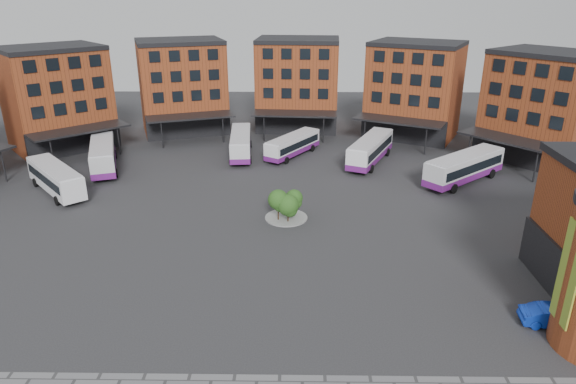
{
  "coord_description": "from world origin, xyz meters",
  "views": [
    {
      "loc": [
        2.87,
        -36.17,
        22.34
      ],
      "look_at": [
        2.22,
        9.31,
        4.0
      ],
      "focal_mm": 32.0,
      "sensor_mm": 36.0,
      "label": 1
    }
  ],
  "objects_px": {
    "bus_c": "(241,143)",
    "blue_car": "(554,316)",
    "bus_b": "(103,154)",
    "tree_island": "(286,204)",
    "bus_a": "(55,177)",
    "bus_d": "(293,145)",
    "bus_e": "(370,149)",
    "bus_f": "(465,167)"
  },
  "relations": [
    {
      "from": "bus_d",
      "to": "blue_car",
      "type": "distance_m",
      "value": 42.92
    },
    {
      "from": "bus_b",
      "to": "bus_f",
      "type": "distance_m",
      "value": 45.78
    },
    {
      "from": "bus_b",
      "to": "bus_d",
      "type": "xyz_separation_m",
      "value": [
        24.69,
        5.72,
        -0.31
      ]
    },
    {
      "from": "bus_b",
      "to": "tree_island",
      "type": "bearing_deg",
      "value": -51.67
    },
    {
      "from": "bus_c",
      "to": "bus_b",
      "type": "bearing_deg",
      "value": -165.8
    },
    {
      "from": "tree_island",
      "to": "bus_f",
      "type": "height_order",
      "value": "bus_f"
    },
    {
      "from": "bus_d",
      "to": "bus_f",
      "type": "distance_m",
      "value": 23.2
    },
    {
      "from": "bus_d",
      "to": "bus_c",
      "type": "bearing_deg",
      "value": -148.37
    },
    {
      "from": "bus_d",
      "to": "bus_e",
      "type": "xyz_separation_m",
      "value": [
        10.48,
        -2.84,
        0.26
      ]
    },
    {
      "from": "blue_car",
      "to": "bus_b",
      "type": "bearing_deg",
      "value": 58.21
    },
    {
      "from": "bus_e",
      "to": "bus_f",
      "type": "relative_size",
      "value": 1.07
    },
    {
      "from": "bus_c",
      "to": "bus_e",
      "type": "height_order",
      "value": "bus_e"
    },
    {
      "from": "bus_b",
      "to": "bus_e",
      "type": "distance_m",
      "value": 35.29
    },
    {
      "from": "bus_c",
      "to": "bus_e",
      "type": "relative_size",
      "value": 0.96
    },
    {
      "from": "bus_c",
      "to": "blue_car",
      "type": "distance_m",
      "value": 46.69
    },
    {
      "from": "bus_c",
      "to": "bus_d",
      "type": "xyz_separation_m",
      "value": [
        7.32,
        -0.16,
        -0.17
      ]
    },
    {
      "from": "tree_island",
      "to": "bus_a",
      "type": "height_order",
      "value": "tree_island"
    },
    {
      "from": "bus_d",
      "to": "bus_f",
      "type": "height_order",
      "value": "bus_f"
    },
    {
      "from": "bus_a",
      "to": "bus_f",
      "type": "height_order",
      "value": "bus_f"
    },
    {
      "from": "bus_c",
      "to": "blue_car",
      "type": "bearing_deg",
      "value": -60.8
    },
    {
      "from": "bus_d",
      "to": "bus_e",
      "type": "height_order",
      "value": "bus_e"
    },
    {
      "from": "bus_a",
      "to": "bus_e",
      "type": "distance_m",
      "value": 39.36
    },
    {
      "from": "bus_a",
      "to": "bus_f",
      "type": "bearing_deg",
      "value": -37.28
    },
    {
      "from": "bus_b",
      "to": "bus_c",
      "type": "bearing_deg",
      "value": 0.02
    },
    {
      "from": "bus_a",
      "to": "bus_b",
      "type": "relative_size",
      "value": 0.81
    },
    {
      "from": "bus_c",
      "to": "bus_d",
      "type": "height_order",
      "value": "bus_c"
    },
    {
      "from": "bus_c",
      "to": "bus_a",
      "type": "bearing_deg",
      "value": -148.55
    },
    {
      "from": "bus_c",
      "to": "blue_car",
      "type": "height_order",
      "value": "bus_c"
    },
    {
      "from": "bus_f",
      "to": "blue_car",
      "type": "bearing_deg",
      "value": -44.38
    },
    {
      "from": "bus_c",
      "to": "bus_f",
      "type": "relative_size",
      "value": 1.02
    },
    {
      "from": "bus_b",
      "to": "bus_e",
      "type": "xyz_separation_m",
      "value": [
        35.17,
        2.88,
        -0.05
      ]
    },
    {
      "from": "bus_e",
      "to": "bus_f",
      "type": "distance_m",
      "value": 12.69
    },
    {
      "from": "tree_island",
      "to": "bus_a",
      "type": "distance_m",
      "value": 27.63
    },
    {
      "from": "bus_a",
      "to": "bus_d",
      "type": "relative_size",
      "value": 1.02
    },
    {
      "from": "tree_island",
      "to": "bus_e",
      "type": "distance_m",
      "value": 21.59
    },
    {
      "from": "bus_c",
      "to": "bus_e",
      "type": "distance_m",
      "value": 18.05
    },
    {
      "from": "bus_b",
      "to": "bus_d",
      "type": "bearing_deg",
      "value": -5.65
    },
    {
      "from": "bus_a",
      "to": "bus_f",
      "type": "relative_size",
      "value": 0.9
    },
    {
      "from": "tree_island",
      "to": "bus_c",
      "type": "bearing_deg",
      "value": 107.5
    },
    {
      "from": "tree_island",
      "to": "bus_a",
      "type": "xyz_separation_m",
      "value": [
        -26.68,
        7.16,
        0.11
      ]
    },
    {
      "from": "bus_a",
      "to": "bus_b",
      "type": "distance_m",
      "value": 8.89
    },
    {
      "from": "bus_e",
      "to": "bus_a",
      "type": "bearing_deg",
      "value": -138.63
    }
  ]
}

